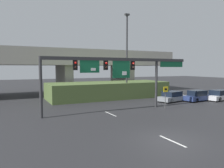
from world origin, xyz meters
name	(u,v)px	position (x,y,z in m)	size (l,w,h in m)	color
ground_plane	(169,140)	(0.00, 0.00, 0.00)	(160.00, 160.00, 0.00)	#262628
lane_markings	(94,107)	(0.00, 13.04, 0.00)	(0.14, 29.06, 0.01)	silver
signal_gantry	(117,68)	(1.33, 9.69, 4.57)	(16.83, 0.44, 5.58)	#2D2D30
speed_limit_sign	(165,94)	(6.57, 8.30, 1.65)	(0.60, 0.11, 2.54)	#4C4C4C
highway_light_pole_near	(127,54)	(6.72, 17.14, 6.50)	(0.70, 0.36, 12.25)	#2D2D30
overpass_bridge	(64,64)	(0.00, 27.47, 5.23)	(40.76, 9.21, 7.60)	#A39E93
grass_embankment	(109,90)	(4.78, 19.27, 1.18)	(18.02, 6.43, 2.35)	#4C6033
parked_sedan_near_right	(172,97)	(10.97, 12.12, 0.64)	(4.83, 2.80, 1.38)	gray
parked_sedan_mid_right	(198,96)	(14.36, 10.93, 0.68)	(4.59, 2.27, 1.47)	navy
parked_sedan_far_right	(220,95)	(17.68, 10.11, 0.67)	(4.96, 2.48, 1.45)	silver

